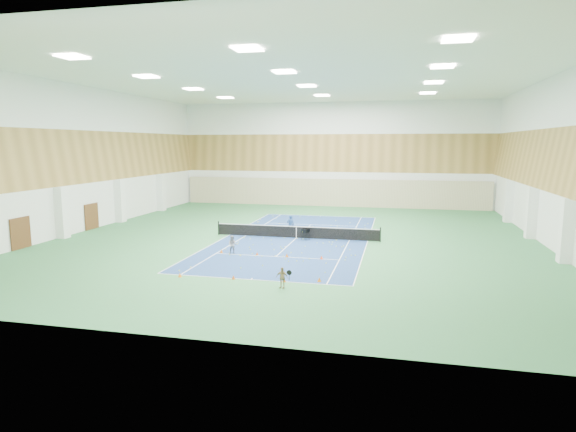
% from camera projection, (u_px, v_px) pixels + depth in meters
% --- Properties ---
extents(ground, '(40.00, 40.00, 0.00)m').
position_uv_depth(ground, '(296.00, 238.00, 37.31)').
color(ground, '#307040').
rests_on(ground, ground).
extents(room_shell, '(36.00, 40.00, 12.00)m').
position_uv_depth(room_shell, '(297.00, 160.00, 36.42)').
color(room_shell, white).
rests_on(room_shell, ground).
extents(wood_cladding, '(36.00, 40.00, 8.00)m').
position_uv_depth(wood_cladding, '(297.00, 134.00, 36.13)').
color(wood_cladding, '#A0793B').
rests_on(wood_cladding, room_shell).
extents(ceiling_light_grid, '(21.40, 25.40, 0.06)m').
position_uv_depth(ceiling_light_grid, '(297.00, 80.00, 35.54)').
color(ceiling_light_grid, white).
rests_on(ceiling_light_grid, room_shell).
extents(court_surface, '(10.97, 23.77, 0.01)m').
position_uv_depth(court_surface, '(296.00, 238.00, 37.31)').
color(court_surface, navy).
rests_on(court_surface, ground).
extents(tennis_balls_scatter, '(10.57, 22.77, 0.07)m').
position_uv_depth(tennis_balls_scatter, '(296.00, 237.00, 37.31)').
color(tennis_balls_scatter, yellow).
rests_on(tennis_balls_scatter, ground).
extents(tennis_net, '(12.80, 0.10, 1.10)m').
position_uv_depth(tennis_net, '(296.00, 231.00, 37.23)').
color(tennis_net, black).
rests_on(tennis_net, ground).
extents(back_curtain, '(35.40, 0.16, 3.20)m').
position_uv_depth(back_curtain, '(331.00, 193.00, 56.11)').
color(back_curtain, '#C6B793').
rests_on(back_curtain, ground).
extents(door_left_a, '(0.08, 1.80, 2.20)m').
position_uv_depth(door_left_a, '(21.00, 233.00, 33.40)').
color(door_left_a, '#593319').
rests_on(door_left_a, ground).
extents(door_left_b, '(0.08, 1.80, 2.20)m').
position_uv_depth(door_left_b, '(92.00, 216.00, 41.11)').
color(door_left_b, '#593319').
rests_on(door_left_b, ground).
extents(coach, '(0.68, 0.57, 1.60)m').
position_uv_depth(coach, '(290.00, 225.00, 38.43)').
color(coach, navy).
rests_on(coach, ground).
extents(child_court, '(0.64, 0.53, 1.22)m').
position_uv_depth(child_court, '(233.00, 245.00, 31.89)').
color(child_court, gray).
rests_on(child_court, ground).
extents(child_apron, '(0.66, 0.33, 1.09)m').
position_uv_depth(child_apron, '(282.00, 278.00, 24.30)').
color(child_apron, tan).
rests_on(child_apron, ground).
extents(ball_cart, '(0.68, 0.68, 0.88)m').
position_uv_depth(ball_cart, '(305.00, 234.00, 36.49)').
color(ball_cart, black).
rests_on(ball_cart, ground).
extents(cone_svc_a, '(0.22, 0.22, 0.25)m').
position_uv_depth(cone_svc_a, '(221.00, 251.00, 32.19)').
color(cone_svc_a, '#DA5B0B').
rests_on(cone_svc_a, ground).
extents(cone_svc_b, '(0.20, 0.20, 0.22)m').
position_uv_depth(cone_svc_b, '(257.00, 254.00, 31.54)').
color(cone_svc_b, '#F34F0C').
rests_on(cone_svc_b, ground).
extents(cone_svc_c, '(0.22, 0.22, 0.24)m').
position_uv_depth(cone_svc_c, '(287.00, 255.00, 31.01)').
color(cone_svc_c, '#FC5A0D').
rests_on(cone_svc_c, ground).
extents(cone_svc_d, '(0.22, 0.22, 0.24)m').
position_uv_depth(cone_svc_d, '(322.00, 257.00, 30.45)').
color(cone_svc_d, '#FF410D').
rests_on(cone_svc_d, ground).
extents(cone_base_a, '(0.21, 0.21, 0.23)m').
position_uv_depth(cone_base_a, '(180.00, 275.00, 26.38)').
color(cone_base_a, orange).
rests_on(cone_base_a, ground).
extents(cone_base_b, '(0.20, 0.20, 0.22)m').
position_uv_depth(cone_base_b, '(233.00, 277.00, 25.95)').
color(cone_base_b, '#D9500B').
rests_on(cone_base_b, ground).
extents(cone_base_c, '(0.21, 0.21, 0.23)m').
position_uv_depth(cone_base_c, '(284.00, 280.00, 25.43)').
color(cone_base_c, orange).
rests_on(cone_base_c, ground).
extents(cone_base_d, '(0.22, 0.22, 0.25)m').
position_uv_depth(cone_base_d, '(319.00, 280.00, 25.45)').
color(cone_base_d, orange).
rests_on(cone_base_d, ground).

